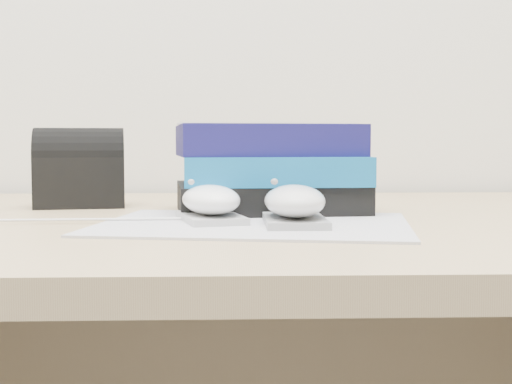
{
  "coord_description": "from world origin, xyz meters",
  "views": [
    {
      "loc": [
        -0.08,
        0.7,
        0.82
      ],
      "look_at": [
        -0.05,
        1.43,
        0.77
      ],
      "focal_mm": 50.0,
      "sensor_mm": 36.0,
      "label": 1
    }
  ],
  "objects_px": {
    "desk": "(288,383)",
    "mouse_rear": "(211,203)",
    "book_stack": "(269,169)",
    "mouse_front": "(295,204)",
    "pouch": "(80,169)"
  },
  "relations": [
    {
      "from": "desk",
      "to": "mouse_rear",
      "type": "distance_m",
      "value": 0.31
    },
    {
      "from": "mouse_rear",
      "to": "book_stack",
      "type": "height_order",
      "value": "book_stack"
    },
    {
      "from": "mouse_front",
      "to": "book_stack",
      "type": "height_order",
      "value": "book_stack"
    },
    {
      "from": "book_stack",
      "to": "pouch",
      "type": "xyz_separation_m",
      "value": [
        -0.26,
        0.09,
        -0.0
      ]
    },
    {
      "from": "mouse_front",
      "to": "pouch",
      "type": "xyz_separation_m",
      "value": [
        -0.28,
        0.25,
        0.03
      ]
    },
    {
      "from": "mouse_rear",
      "to": "pouch",
      "type": "height_order",
      "value": "pouch"
    },
    {
      "from": "mouse_front",
      "to": "pouch",
      "type": "height_order",
      "value": "pouch"
    },
    {
      "from": "mouse_rear",
      "to": "mouse_front",
      "type": "xyz_separation_m",
      "value": [
        0.09,
        -0.04,
        0.0
      ]
    },
    {
      "from": "mouse_rear",
      "to": "pouch",
      "type": "distance_m",
      "value": 0.29
    },
    {
      "from": "pouch",
      "to": "mouse_front",
      "type": "bearing_deg",
      "value": -41.57
    },
    {
      "from": "mouse_front",
      "to": "book_stack",
      "type": "distance_m",
      "value": 0.16
    },
    {
      "from": "mouse_rear",
      "to": "book_stack",
      "type": "distance_m",
      "value": 0.15
    },
    {
      "from": "pouch",
      "to": "desk",
      "type": "bearing_deg",
      "value": -13.36
    },
    {
      "from": "desk",
      "to": "mouse_rear",
      "type": "xyz_separation_m",
      "value": [
        -0.1,
        -0.15,
        0.26
      ]
    },
    {
      "from": "mouse_rear",
      "to": "book_stack",
      "type": "xyz_separation_m",
      "value": [
        0.07,
        0.12,
        0.03
      ]
    }
  ]
}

